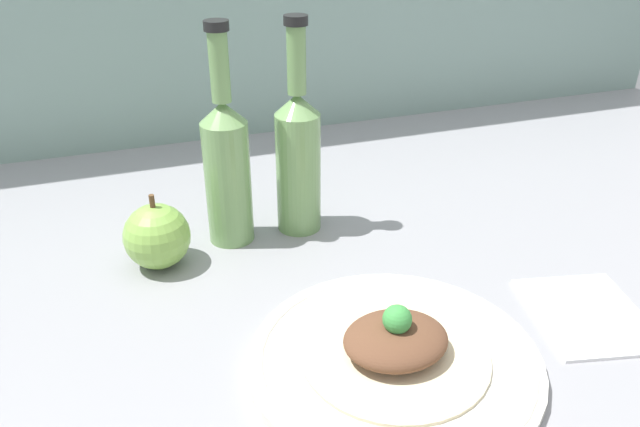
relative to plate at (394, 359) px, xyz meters
The scene contains 7 objects.
ground_plane 18.86cm from the plate, 70.09° to the left, with size 180.00×110.00×4.00cm, color gray.
plate is the anchor object (origin of this frame).
plated_food 2.11cm from the plate, 90.00° to the left, with size 19.27×19.27×6.10cm.
cider_bottle_left 34.22cm from the plate, 108.30° to the left, with size 6.15×6.15×29.56cm.
cider_bottle_right 32.65cm from the plate, 90.84° to the left, with size 6.15×6.15×29.56cm.
apple 34.29cm from the plate, 126.85° to the left, with size 8.45×8.45×10.06cm.
napkin 24.45cm from the plate, ahead, with size 15.30×17.20×0.80cm.
Camera 1 is at (-29.62, -61.46, 43.98)cm, focal length 35.00 mm.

